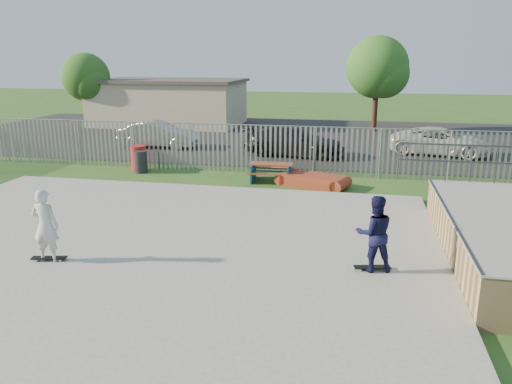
% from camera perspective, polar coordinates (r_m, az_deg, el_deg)
% --- Properties ---
extents(ground, '(120.00, 120.00, 0.00)m').
position_cam_1_polar(ground, '(13.00, -13.45, -6.33)').
color(ground, '#315C1F').
rests_on(ground, ground).
extents(concrete_slab, '(15.00, 12.00, 0.15)m').
position_cam_1_polar(concrete_slab, '(12.97, -13.47, -6.02)').
color(concrete_slab, gray).
rests_on(concrete_slab, ground).
extents(fence, '(26.04, 16.02, 2.00)m').
position_cam_1_polar(fence, '(16.49, -3.83, 2.26)').
color(fence, gray).
rests_on(fence, ground).
extents(picnic_table, '(1.76, 1.48, 0.71)m').
position_cam_1_polar(picnic_table, '(19.39, 1.73, 2.29)').
color(picnic_table, brown).
rests_on(picnic_table, ground).
extents(funbox, '(2.48, 1.80, 0.45)m').
position_cam_1_polar(funbox, '(18.71, 6.50, 1.29)').
color(funbox, maroon).
rests_on(funbox, ground).
extents(trash_bin_red, '(0.63, 0.63, 1.04)m').
position_cam_1_polar(trash_bin_red, '(21.89, -13.30, 3.80)').
color(trash_bin_red, '#AE1A1E').
rests_on(trash_bin_red, ground).
extents(trash_bin_grey, '(0.55, 0.55, 0.92)m').
position_cam_1_polar(trash_bin_grey, '(21.40, -13.04, 3.39)').
color(trash_bin_grey, black).
rests_on(trash_bin_grey, ground).
extents(parking_lot, '(40.00, 18.00, 0.02)m').
position_cam_1_polar(parking_lot, '(30.73, 1.55, 6.40)').
color(parking_lot, black).
rests_on(parking_lot, ground).
extents(car_silver, '(4.19, 1.53, 1.37)m').
position_cam_1_polar(car_silver, '(27.18, -11.07, 6.46)').
color(car_silver, '#A5A5A9').
rests_on(car_silver, parking_lot).
extents(car_dark, '(5.13, 2.56, 1.43)m').
position_cam_1_polar(car_dark, '(24.45, 4.36, 5.83)').
color(car_dark, black).
rests_on(car_dark, parking_lot).
extents(car_white, '(5.13, 3.21, 1.32)m').
position_cam_1_polar(car_white, '(26.25, 20.37, 5.45)').
color(car_white, silver).
rests_on(car_white, parking_lot).
extents(building, '(10.40, 6.40, 3.20)m').
position_cam_1_polar(building, '(36.55, -9.93, 10.10)').
color(building, beige).
rests_on(building, ground).
extents(tree_left, '(3.24, 3.24, 5.00)m').
position_cam_1_polar(tree_left, '(36.74, -18.88, 12.30)').
color(tree_left, '#452E1B').
rests_on(tree_left, ground).
extents(tree_mid, '(3.91, 3.91, 6.03)m').
position_cam_1_polar(tree_mid, '(33.39, 13.71, 13.66)').
color(tree_mid, '#42251A').
rests_on(tree_mid, ground).
extents(skateboard_a, '(0.82, 0.38, 0.08)m').
position_cam_1_polar(skateboard_a, '(11.37, 13.14, -8.46)').
color(skateboard_a, black).
rests_on(skateboard_a, concrete_slab).
extents(skateboard_b, '(0.82, 0.37, 0.08)m').
position_cam_1_polar(skateboard_b, '(12.50, -22.55, -7.06)').
color(skateboard_b, black).
rests_on(skateboard_b, concrete_slab).
extents(skater_navy, '(0.95, 0.81, 1.69)m').
position_cam_1_polar(skater_navy, '(11.08, 13.38, -4.62)').
color(skater_navy, '#121338').
rests_on(skater_navy, concrete_slab).
extents(skater_white, '(0.64, 0.44, 1.69)m').
position_cam_1_polar(skater_white, '(12.23, -22.93, -3.54)').
color(skater_white, silver).
rests_on(skater_white, concrete_slab).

